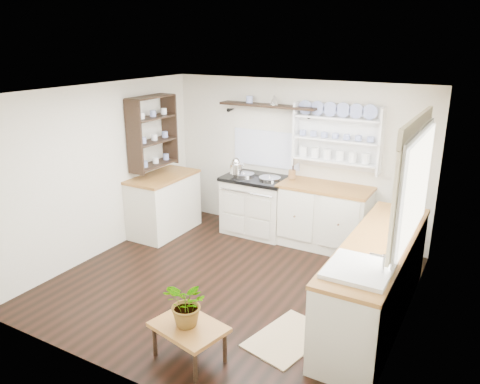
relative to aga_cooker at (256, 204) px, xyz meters
The scene contains 19 objects.
floor 1.70m from the aga_cooker, 73.51° to the right, with size 4.00×3.80×0.01m, color black.
wall_back 0.90m from the aga_cooker, 35.41° to the left, with size 4.00×0.02×2.30m, color beige.
wall_right 3.00m from the aga_cooker, 32.49° to the right, with size 0.02×3.80×2.30m, color beige.
wall_left 2.30m from the aga_cooker, 134.37° to the right, with size 0.02×3.80×2.30m, color beige.
ceiling 2.47m from the aga_cooker, 73.51° to the right, with size 4.00×3.80×0.01m, color white.
window 3.01m from the aga_cooker, 30.46° to the right, with size 0.08×1.55×1.22m.
aga_cooker is the anchor object (origin of this frame).
back_cabinets 1.07m from the aga_cooker, ahead, with size 1.27×0.63×0.90m.
right_cabinets 2.62m from the aga_cooker, 34.18° to the right, with size 0.62×2.43×0.90m.
belfast_sink 3.12m from the aga_cooker, 45.72° to the right, with size 0.55×0.60×0.45m.
left_cabinets 1.41m from the aga_cooker, 151.54° to the right, with size 0.62×1.13×0.90m.
plate_rack 1.60m from the aga_cooker, 14.77° to the left, with size 1.20×0.22×0.90m.
high_shelf 1.48m from the aga_cooker, 72.71° to the left, with size 1.50×0.29×0.16m.
left_shelving 1.88m from the aga_cooker, 154.04° to the right, with size 0.28×0.80×1.05m, color black.
kettle 0.67m from the aga_cooker, 156.86° to the right, with size 0.19×0.19×0.23m, color silver, non-canonical shape.
utensil_crock 0.74m from the aga_cooker, 11.99° to the left, with size 0.11×0.11×0.12m, color brown.
center_table 3.09m from the aga_cooker, 73.97° to the right, with size 0.74×0.60×0.36m.
potted_plant 3.09m from the aga_cooker, 73.97° to the right, with size 0.40×0.35×0.45m, color #3F7233.
floor_rug 2.75m from the aga_cooker, 55.77° to the right, with size 0.55×0.85×0.02m, color #9D815B.
Camera 1 is at (2.60, -4.36, 2.84)m, focal length 35.00 mm.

